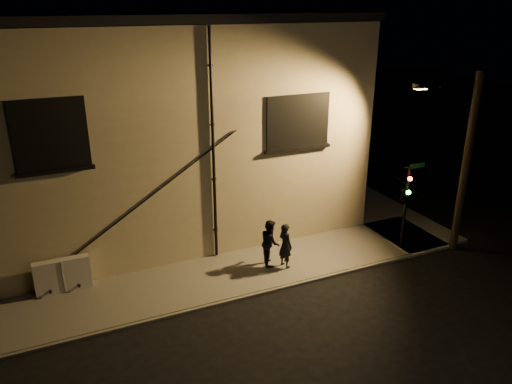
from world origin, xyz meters
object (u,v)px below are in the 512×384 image
pedestrian_a (285,245)px  utility_cabinet (63,275)px  traffic_signal (405,194)px  streetlamp_pole (463,159)px  pedestrian_b (270,242)px

pedestrian_a → utility_cabinet: bearing=64.3°
traffic_signal → streetlamp_pole: bearing=-18.0°
pedestrian_b → streetlamp_pole: (7.15, -1.63, 2.71)m
utility_cabinet → streetlamp_pole: 14.80m
utility_cabinet → pedestrian_a: pedestrian_a is taller
pedestrian_a → streetlamp_pole: streetlamp_pole is taller
pedestrian_a → traffic_signal: (4.73, -0.57, 1.42)m
utility_cabinet → pedestrian_b: bearing=-9.4°
traffic_signal → streetlamp_pole: 2.48m
traffic_signal → streetlamp_pole: streetlamp_pole is taller
utility_cabinet → streetlamp_pole: bearing=-11.1°
pedestrian_b → utility_cabinet: bearing=99.0°
utility_cabinet → pedestrian_a: (7.48, -1.57, 0.26)m
traffic_signal → streetlamp_pole: (2.01, -0.65, 1.30)m
pedestrian_a → traffic_signal: traffic_signal is taller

